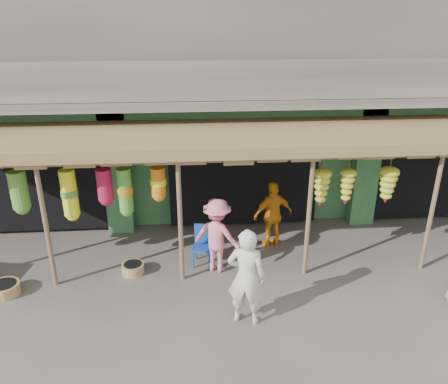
{
  "coord_description": "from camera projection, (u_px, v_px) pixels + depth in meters",
  "views": [
    {
      "loc": [
        -1.26,
        -7.72,
        5.01
      ],
      "look_at": [
        -0.56,
        1.0,
        1.37
      ],
      "focal_mm": 35.0,
      "sensor_mm": 36.0,
      "label": 1
    }
  ],
  "objects": [
    {
      "name": "ground",
      "position": [
        255.0,
        270.0,
        9.12
      ],
      "size": [
        80.0,
        80.0,
        0.0
      ],
      "primitive_type": "plane",
      "color": "#514C47",
      "rests_on": "ground"
    },
    {
      "name": "building",
      "position": [
        233.0,
        74.0,
        12.31
      ],
      "size": [
        16.4,
        6.8,
        7.0
      ],
      "color": "gray",
      "rests_on": "ground"
    },
    {
      "name": "awning",
      "position": [
        245.0,
        140.0,
        8.86
      ],
      "size": [
        14.0,
        2.7,
        2.79
      ],
      "color": "brown",
      "rests_on": "ground"
    },
    {
      "name": "blue_chair",
      "position": [
        203.0,
        243.0,
        9.23
      ],
      "size": [
        0.49,
        0.49,
        0.86
      ],
      "rotation": [
        0.0,
        0.0,
        -0.22
      ],
      "color": "#18449D",
      "rests_on": "ground"
    },
    {
      "name": "basket_mid",
      "position": [
        5.0,
        289.0,
        8.31
      ],
      "size": [
        0.58,
        0.58,
        0.22
      ],
      "primitive_type": "cylinder",
      "rotation": [
        0.0,
        0.0,
        -0.04
      ],
      "color": "olive",
      "rests_on": "ground"
    },
    {
      "name": "basket_right",
      "position": [
        133.0,
        269.0,
        8.98
      ],
      "size": [
        0.49,
        0.49,
        0.21
      ],
      "primitive_type": "cylinder",
      "rotation": [
        0.0,
        0.0,
        -0.06
      ],
      "color": "olive",
      "rests_on": "ground"
    },
    {
      "name": "person_front",
      "position": [
        246.0,
        277.0,
        7.3
      ],
      "size": [
        0.74,
        0.59,
        1.78
      ],
      "primitive_type": "imported",
      "rotation": [
        0.0,
        0.0,
        2.85
      ],
      "color": "silver",
      "rests_on": "ground"
    },
    {
      "name": "person_vendor",
      "position": [
        273.0,
        215.0,
        9.79
      ],
      "size": [
        0.98,
        0.6,
        1.56
      ],
      "primitive_type": "imported",
      "rotation": [
        0.0,
        0.0,
        3.4
      ],
      "color": "orange",
      "rests_on": "ground"
    },
    {
      "name": "person_shopper",
      "position": [
        217.0,
        236.0,
        8.85
      ],
      "size": [
        1.18,
        1.0,
        1.59
      ],
      "primitive_type": "imported",
      "rotation": [
        0.0,
        0.0,
        2.66
      ],
      "color": "pink",
      "rests_on": "ground"
    }
  ]
}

